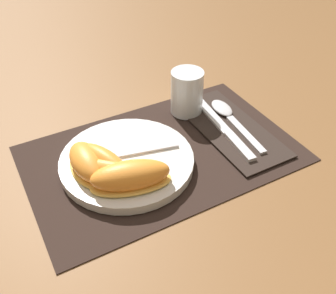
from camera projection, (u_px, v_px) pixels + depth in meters
name	position (u px, v px, depth m)	size (l,w,h in m)	color
ground_plane	(162.00, 154.00, 0.71)	(3.00, 3.00, 0.00)	brown
placemat	(162.00, 153.00, 0.71)	(0.48, 0.30, 0.00)	black
plate	(127.00, 161.00, 0.68)	(0.23, 0.23, 0.02)	white
juice_glass	(187.00, 95.00, 0.78)	(0.06, 0.06, 0.09)	silver
napkin	(230.00, 128.00, 0.76)	(0.11, 0.25, 0.00)	#2D231E
knife	(224.00, 129.00, 0.75)	(0.04, 0.21, 0.01)	silver
spoon	(228.00, 115.00, 0.79)	(0.04, 0.18, 0.01)	silver
fork	(119.00, 154.00, 0.68)	(0.18, 0.06, 0.00)	silver
citrus_wedge_0	(88.00, 163.00, 0.63)	(0.06, 0.10, 0.04)	#F7C656
citrus_wedge_1	(104.00, 162.00, 0.63)	(0.08, 0.12, 0.04)	#F7C656
citrus_wedge_2	(115.00, 173.00, 0.62)	(0.11, 0.11, 0.04)	#F7C656
citrus_wedge_3	(130.00, 177.00, 0.61)	(0.14, 0.09, 0.04)	#F7C656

